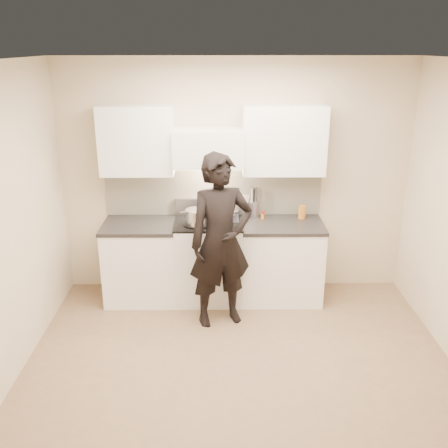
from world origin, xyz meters
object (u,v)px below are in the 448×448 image
object	(u,v)px
wok	(226,209)
person	(221,242)
stove	(209,259)
counter_right	(281,260)
utensil_crock	(253,207)

from	to	relation	value
wok	person	distance (m)	0.68
stove	person	bearing A→B (deg)	-76.22
counter_right	person	bearing A→B (deg)	-142.32
counter_right	person	world-z (taller)	person
utensil_crock	person	world-z (taller)	person
counter_right	utensil_crock	bearing A→B (deg)	142.16
counter_right	utensil_crock	size ratio (longest dim) A/B	2.67
wok	person	bearing A→B (deg)	-95.78
counter_right	utensil_crock	distance (m)	0.69
stove	utensil_crock	distance (m)	0.79
stove	utensil_crock	size ratio (longest dim) A/B	2.78
stove	counter_right	xyz separation A→B (m)	(0.83, 0.00, -0.01)
utensil_crock	wok	bearing A→B (deg)	-159.64
person	wok	bearing A→B (deg)	65.89
counter_right	utensil_crock	xyz separation A→B (m)	(-0.32, 0.24, 0.57)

